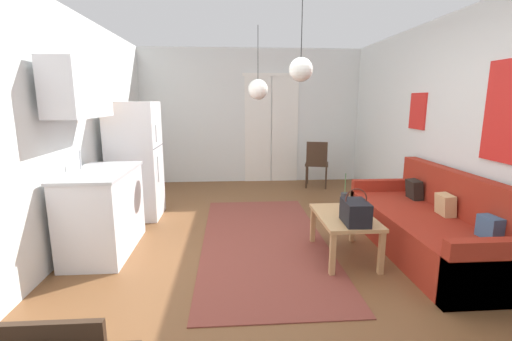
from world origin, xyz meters
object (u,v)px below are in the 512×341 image
bamboo_vase (344,200)px  refrigerator (135,160)px  handbag (355,212)px  coffee_table (344,221)px  pendant_lamp_far (258,89)px  accent_chair (317,162)px  pendant_lamp_near (301,69)px  couch (432,228)px

bamboo_vase → refrigerator: bearing=153.9°
handbag → coffee_table: bearing=94.2°
refrigerator → pendant_lamp_far: bearing=2.0°
accent_chair → pendant_lamp_near: pendant_lamp_near is taller
coffee_table → handbag: handbag is taller
coffee_table → pendant_lamp_far: bearing=116.5°
bamboo_vase → accent_chair: accent_chair is taller
bamboo_vase → handbag: bearing=-96.5°
bamboo_vase → pendant_lamp_far: pendant_lamp_far is taller
couch → handbag: size_ratio=6.29×
handbag → refrigerator: size_ratio=0.22×
couch → bamboo_vase: couch is taller
bamboo_vase → pendant_lamp_near: bearing=-150.2°
couch → handbag: (-0.97, -0.30, 0.30)m
accent_chair → pendant_lamp_far: (-1.21, -1.40, 1.27)m
bamboo_vase → pendant_lamp_far: size_ratio=0.40×
coffee_table → pendant_lamp_far: pendant_lamp_far is taller
couch → pendant_lamp_near: pendant_lamp_near is taller
refrigerator → pendant_lamp_far: (1.70, 0.06, 0.96)m
coffee_table → bamboo_vase: bamboo_vase is taller
pendant_lamp_near → pendant_lamp_far: bearing=99.2°
coffee_table → pendant_lamp_near: 1.59m
refrigerator → pendant_lamp_far: pendant_lamp_far is taller
accent_chair → couch: bearing=116.6°
couch → refrigerator: (-3.46, 1.45, 0.53)m
pendant_lamp_near → couch: bearing=5.2°
pendant_lamp_near → pendant_lamp_far: (-0.27, 1.65, -0.13)m
couch → handbag: couch is taller
coffee_table → refrigerator: bearing=148.8°
pendant_lamp_near → refrigerator: bearing=141.1°
coffee_table → bamboo_vase: (0.07, 0.25, 0.15)m
handbag → couch: bearing=17.1°
handbag → pendant_lamp_near: bearing=163.0°
bamboo_vase → refrigerator: refrigerator is taller
refrigerator → pendant_lamp_near: bearing=-38.9°
bamboo_vase → pendant_lamp_near: pendant_lamp_near is taller
couch → pendant_lamp_far: bearing=139.4°
handbag → accent_chair: bearing=82.6°
bamboo_vase → handbag: size_ratio=1.12×
handbag → pendant_lamp_far: pendant_lamp_far is taller
bamboo_vase → refrigerator: (-2.55, 1.25, 0.26)m
coffee_table → pendant_lamp_far: 2.22m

